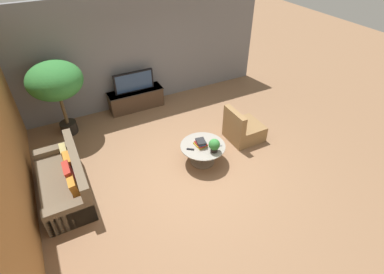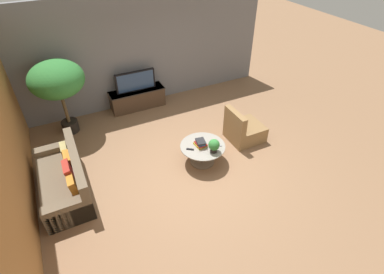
{
  "view_description": "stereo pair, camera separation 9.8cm",
  "coord_description": "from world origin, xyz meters",
  "px_view_note": "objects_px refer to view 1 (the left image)",
  "views": [
    {
      "loc": [
        -2.28,
        -4.31,
        4.54
      ],
      "look_at": [
        0.13,
        0.33,
        0.55
      ],
      "focal_mm": 28.0,
      "sensor_mm": 36.0,
      "label": 1
    },
    {
      "loc": [
        -2.19,
        -4.36,
        4.54
      ],
      "look_at": [
        0.13,
        0.33,
        0.55
      ],
      "focal_mm": 28.0,
      "sensor_mm": 36.0,
      "label": 2
    }
  ],
  "objects_px": {
    "couch_by_wall": "(65,181)",
    "potted_plant_tabletop": "(214,145)",
    "coffee_table": "(203,150)",
    "potted_palm_tall": "(55,82)",
    "media_console": "(136,99)",
    "television": "(134,82)",
    "armchair_wicker": "(243,130)"
  },
  "relations": [
    {
      "from": "media_console",
      "to": "potted_palm_tall",
      "type": "height_order",
      "value": "potted_palm_tall"
    },
    {
      "from": "media_console",
      "to": "potted_palm_tall",
      "type": "distance_m",
      "value": 2.24
    },
    {
      "from": "media_console",
      "to": "potted_plant_tabletop",
      "type": "xyz_separation_m",
      "value": [
        0.67,
        -3.16,
        0.34
      ]
    },
    {
      "from": "media_console",
      "to": "armchair_wicker",
      "type": "bearing_deg",
      "value": -54.77
    },
    {
      "from": "media_console",
      "to": "coffee_table",
      "type": "height_order",
      "value": "media_console"
    },
    {
      "from": "potted_palm_tall",
      "to": "armchair_wicker",
      "type": "bearing_deg",
      "value": -30.87
    },
    {
      "from": "armchair_wicker",
      "to": "potted_plant_tabletop",
      "type": "relative_size",
      "value": 2.81
    },
    {
      "from": "coffee_table",
      "to": "couch_by_wall",
      "type": "bearing_deg",
      "value": 171.26
    },
    {
      "from": "media_console",
      "to": "couch_by_wall",
      "type": "distance_m",
      "value": 3.34
    },
    {
      "from": "coffee_table",
      "to": "couch_by_wall",
      "type": "relative_size",
      "value": 0.51
    },
    {
      "from": "media_console",
      "to": "television",
      "type": "bearing_deg",
      "value": -90.0
    },
    {
      "from": "potted_plant_tabletop",
      "to": "couch_by_wall",
      "type": "bearing_deg",
      "value": 166.42
    },
    {
      "from": "coffee_table",
      "to": "potted_plant_tabletop",
      "type": "bearing_deg",
      "value": -67.64
    },
    {
      "from": "media_console",
      "to": "armchair_wicker",
      "type": "distance_m",
      "value": 3.17
    },
    {
      "from": "armchair_wicker",
      "to": "media_console",
      "type": "bearing_deg",
      "value": 35.23
    },
    {
      "from": "media_console",
      "to": "coffee_table",
      "type": "xyz_separation_m",
      "value": [
        0.55,
        -2.88,
        0.03
      ]
    },
    {
      "from": "couch_by_wall",
      "to": "armchair_wicker",
      "type": "distance_m",
      "value": 4.12
    },
    {
      "from": "television",
      "to": "armchair_wicker",
      "type": "xyz_separation_m",
      "value": [
        1.83,
        -2.59,
        -0.55
      ]
    },
    {
      "from": "television",
      "to": "potted_plant_tabletop",
      "type": "height_order",
      "value": "television"
    },
    {
      "from": "television",
      "to": "couch_by_wall",
      "type": "distance_m",
      "value": 3.38
    },
    {
      "from": "couch_by_wall",
      "to": "potted_palm_tall",
      "type": "distance_m",
      "value": 2.4
    },
    {
      "from": "potted_plant_tabletop",
      "to": "potted_palm_tall",
      "type": "bearing_deg",
      "value": 132.63
    },
    {
      "from": "couch_by_wall",
      "to": "armchair_wicker",
      "type": "height_order",
      "value": "armchair_wicker"
    },
    {
      "from": "media_console",
      "to": "couch_by_wall",
      "type": "height_order",
      "value": "couch_by_wall"
    },
    {
      "from": "armchair_wicker",
      "to": "potted_palm_tall",
      "type": "bearing_deg",
      "value": 59.13
    },
    {
      "from": "potted_palm_tall",
      "to": "couch_by_wall",
      "type": "bearing_deg",
      "value": -100.16
    },
    {
      "from": "television",
      "to": "couch_by_wall",
      "type": "bearing_deg",
      "value": -133.09
    },
    {
      "from": "media_console",
      "to": "television",
      "type": "xyz_separation_m",
      "value": [
        -0.0,
        -0.0,
        0.53
      ]
    },
    {
      "from": "coffee_table",
      "to": "media_console",
      "type": "bearing_deg",
      "value": 100.89
    },
    {
      "from": "coffee_table",
      "to": "potted_plant_tabletop",
      "type": "xyz_separation_m",
      "value": [
        0.11,
        -0.28,
        0.31
      ]
    },
    {
      "from": "media_console",
      "to": "couch_by_wall",
      "type": "xyz_separation_m",
      "value": [
        -2.28,
        -2.44,
        0.01
      ]
    },
    {
      "from": "couch_by_wall",
      "to": "potted_plant_tabletop",
      "type": "distance_m",
      "value": 3.05
    }
  ]
}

